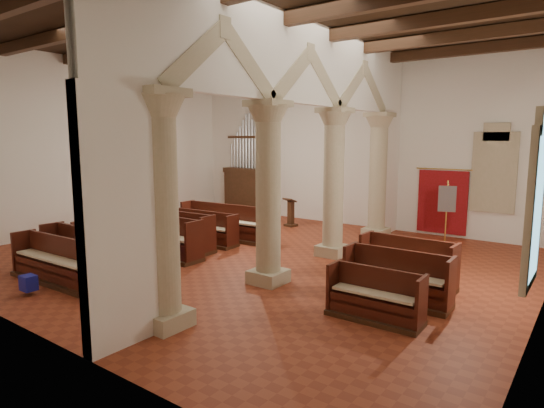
{
  "coord_description": "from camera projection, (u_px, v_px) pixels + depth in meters",
  "views": [
    {
      "loc": [
        7.76,
        -9.49,
        3.27
      ],
      "look_at": [
        0.44,
        0.5,
        1.46
      ],
      "focal_mm": 30.0,
      "sensor_mm": 36.0,
      "label": 1
    }
  ],
  "objects": [
    {
      "name": "floor",
      "position": [
        249.0,
        257.0,
        12.59
      ],
      "size": [
        14.0,
        14.0,
        0.0
      ],
      "primitive_type": "plane",
      "color": "brown",
      "rests_on": "ground"
    },
    {
      "name": "ceiling",
      "position": [
        247.0,
        31.0,
        11.72
      ],
      "size": [
        14.0,
        14.0,
        0.0
      ],
      "primitive_type": "plane",
      "rotation": [
        3.14,
        0.0,
        0.0
      ],
      "color": "black",
      "rests_on": "wall_back"
    },
    {
      "name": "wall_back",
      "position": [
        349.0,
        145.0,
        16.95
      ],
      "size": [
        14.0,
        0.02,
        6.0
      ],
      "primitive_type": "cube",
      "color": "white",
      "rests_on": "floor"
    },
    {
      "name": "wall_front",
      "position": [
        14.0,
        155.0,
        7.37
      ],
      "size": [
        14.0,
        0.02,
        6.0
      ],
      "primitive_type": "cube",
      "color": "white",
      "rests_on": "floor"
    },
    {
      "name": "wall_left",
      "position": [
        96.0,
        145.0,
        16.25
      ],
      "size": [
        0.02,
        12.0,
        6.0
      ],
      "primitive_type": "cube",
      "color": "white",
      "rests_on": "floor"
    },
    {
      "name": "ceiling_beams",
      "position": [
        247.0,
        38.0,
        11.75
      ],
      "size": [
        13.8,
        11.8,
        0.3
      ],
      "primitive_type": null,
      "color": "#402114",
      "rests_on": "wall_back"
    },
    {
      "name": "arcade",
      "position": [
        305.0,
        126.0,
        11.02
      ],
      "size": [
        0.9,
        11.9,
        6.0
      ],
      "color": "#BBAA8B",
      "rests_on": "floor"
    },
    {
      "name": "window_right_a",
      "position": [
        537.0,
        208.0,
        6.99
      ],
      "size": [
        0.03,
        1.0,
        2.2
      ],
      "primitive_type": "cube",
      "color": "#377C5B",
      "rests_on": "wall_right"
    },
    {
      "name": "window_back",
      "position": [
        494.0,
        173.0,
        14.12
      ],
      "size": [
        1.0,
        0.03,
        2.2
      ],
      "primitive_type": "cube",
      "color": "#377C5B",
      "rests_on": "wall_back"
    },
    {
      "name": "pipe_organ",
      "position": [
        248.0,
        183.0,
        19.41
      ],
      "size": [
        2.1,
        0.85,
        4.4
      ],
      "color": "#402114",
      "rests_on": "floor"
    },
    {
      "name": "lectern",
      "position": [
        291.0,
        214.0,
        16.88
      ],
      "size": [
        0.48,
        0.49,
        1.08
      ],
      "rotation": [
        0.0,
        0.0,
        -0.15
      ],
      "color": "#391F12",
      "rests_on": "floor"
    },
    {
      "name": "dossal_curtain",
      "position": [
        442.0,
        202.0,
        15.1
      ],
      "size": [
        1.8,
        0.07,
        2.17
      ],
      "color": "maroon",
      "rests_on": "floor"
    },
    {
      "name": "processional_banner",
      "position": [
        445.0,
        227.0,
        12.93
      ],
      "size": [
        0.46,
        0.59,
        2.09
      ],
      "rotation": [
        0.0,
        0.0,
        0.32
      ],
      "color": "#402114",
      "rests_on": "floor"
    },
    {
      "name": "hymnal_box_a",
      "position": [
        29.0,
        283.0,
        9.52
      ],
      "size": [
        0.32,
        0.26,
        0.32
      ],
      "primitive_type": "cube",
      "rotation": [
        0.0,
        0.0,
        0.0
      ],
      "color": "navy",
      "rests_on": "floor"
    },
    {
      "name": "hymnal_box_b",
      "position": [
        168.0,
        254.0,
        11.8
      ],
      "size": [
        0.42,
        0.37,
        0.35
      ],
      "primitive_type": "cube",
      "rotation": [
        0.0,
        0.0,
        0.27
      ],
      "color": "navy",
      "rests_on": "floor"
    },
    {
      "name": "hymnal_box_c",
      "position": [
        176.0,
        246.0,
        12.73
      ],
      "size": [
        0.37,
        0.31,
        0.35
      ],
      "primitive_type": "cube",
      "rotation": [
        0.0,
        0.0,
        0.09
      ],
      "color": "#181596",
      "rests_on": "floor"
    },
    {
      "name": "tube_heater_a",
      "position": [
        64.0,
        269.0,
        10.87
      ],
      "size": [
        0.81,
        0.42,
        0.09
      ],
      "primitive_type": "cylinder",
      "rotation": [
        0.0,
        1.57,
        -0.41
      ],
      "color": "silver",
      "rests_on": "floor"
    },
    {
      "name": "tube_heater_b",
      "position": [
        87.0,
        264.0,
        11.25
      ],
      "size": [
        0.97,
        0.33,
        0.1
      ],
      "primitive_type": "cylinder",
      "rotation": [
        0.0,
        1.57,
        -0.25
      ],
      "color": "silver",
      "rests_on": "floor"
    },
    {
      "name": "nave_pew_0",
      "position": [
        59.0,
        269.0,
        10.27
      ],
      "size": [
        3.08,
        0.79,
        1.04
      ],
      "rotation": [
        0.0,
        0.0,
        0.03
      ],
      "color": "#402114",
      "rests_on": "floor"
    },
    {
      "name": "nave_pew_1",
      "position": [
        87.0,
        261.0,
        10.78
      ],
      "size": [
        3.29,
        0.81,
        1.11
      ],
      "rotation": [
        0.0,
        0.0,
        -0.02
      ],
      "color": "#402114",
      "rests_on": "floor"
    },
    {
      "name": "nave_pew_2",
      "position": [
        112.0,
        250.0,
        12.06
      ],
      "size": [
        2.96,
        0.66,
        0.95
      ],
      "rotation": [
        0.0,
        0.0,
        0.01
      ],
      "color": "#402114",
      "rests_on": "floor"
    },
    {
      "name": "nave_pew_3",
      "position": [
        158.0,
        243.0,
        12.66
      ],
      "size": [
        2.98,
        0.78,
        1.14
      ],
      "rotation": [
        0.0,
        0.0,
        0.01
      ],
      "color": "#402114",
      "rests_on": "floor"
    },
    {
      "name": "nave_pew_4",
      "position": [
        169.0,
        236.0,
        13.5
      ],
      "size": [
        3.11,
        0.93,
        1.12
      ],
      "rotation": [
        0.0,
        0.0,
        0.06
      ],
      "color": "#402114",
      "rests_on": "floor"
    },
    {
      "name": "nave_pew_5",
      "position": [
        194.0,
        232.0,
        14.35
      ],
      "size": [
        3.18,
        0.81,
        1.01
      ],
      "rotation": [
        0.0,
        0.0,
        0.04
      ],
      "color": "#402114",
      "rests_on": "floor"
    },
    {
      "name": "nave_pew_6",
      "position": [
        223.0,
        227.0,
        14.91
      ],
      "size": [
        3.28,
        0.93,
        1.11
      ],
      "rotation": [
        0.0,
        0.0,
        0.06
      ],
      "color": "#402114",
      "rests_on": "floor"
    },
    {
      "name": "aisle_pew_0",
      "position": [
        375.0,
        303.0,
        8.19
      ],
      "size": [
        1.74,
        0.65,
        0.95
      ],
      "rotation": [
        0.0,
        0.0,
        0.01
      ],
      "color": "#402114",
      "rests_on": "floor"
    },
    {
      "name": "aisle_pew_1",
      "position": [
        396.0,
        285.0,
        9.1
      ],
      "size": [
        2.14,
        0.73,
        1.05
      ],
      "rotation": [
        0.0,
        0.0,
        0.01
      ],
      "color": "#402114",
      "rests_on": "floor"
    },
    {
      "name": "aisle_pew_2",
      "position": [
        407.0,
        271.0,
        10.03
      ],
      "size": [
        2.1,
        0.8,
        1.09
      ],
      "rotation": [
        0.0,
        0.0,
        -0.04
      ],
      "color": "#402114",
      "rests_on": "floor"
    }
  ]
}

